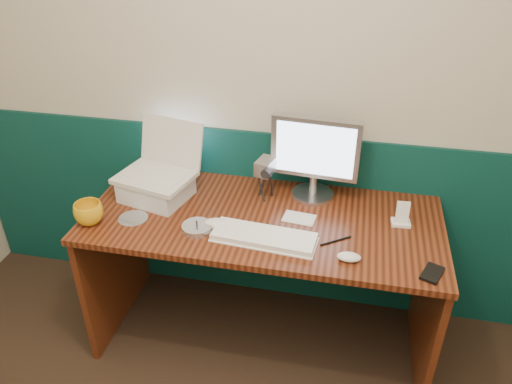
% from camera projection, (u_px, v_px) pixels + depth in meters
% --- Properties ---
extents(back_wall, '(3.50, 0.04, 2.50)m').
position_uv_depth(back_wall, '(281.00, 84.00, 2.30)').
color(back_wall, '#BFB7A2').
rests_on(back_wall, ground).
extents(wainscot, '(3.48, 0.02, 1.00)m').
position_uv_depth(wainscot, '(277.00, 219.00, 2.68)').
color(wainscot, '#07312E').
rests_on(wainscot, ground).
extents(desk, '(1.60, 0.70, 0.75)m').
position_uv_depth(desk, '(262.00, 280.00, 2.44)').
color(desk, '#37140A').
rests_on(desk, ground).
extents(laptop_riser, '(0.34, 0.31, 0.10)m').
position_uv_depth(laptop_riser, '(156.00, 188.00, 2.37)').
color(laptop_riser, silver).
rests_on(laptop_riser, desk).
extents(laptop, '(0.39, 0.33, 0.28)m').
position_uv_depth(laptop, '(152.00, 153.00, 2.27)').
color(laptop, silver).
rests_on(laptop, laptop_riser).
extents(monitor, '(0.41, 0.15, 0.41)m').
position_uv_depth(monitor, '(315.00, 158.00, 2.30)').
color(monitor, '#AAAAAE').
rests_on(monitor, desk).
extents(keyboard, '(0.44, 0.18, 0.03)m').
position_uv_depth(keyboard, '(264.00, 238.00, 2.09)').
color(keyboard, white).
rests_on(keyboard, desk).
extents(mouse_right, '(0.10, 0.06, 0.03)m').
position_uv_depth(mouse_right, '(349.00, 257.00, 1.98)').
color(mouse_right, white).
rests_on(mouse_right, desk).
extents(mouse_left, '(0.12, 0.08, 0.04)m').
position_uv_depth(mouse_left, '(217.00, 223.00, 2.17)').
color(mouse_left, white).
rests_on(mouse_left, desk).
extents(mug, '(0.16, 0.16, 0.10)m').
position_uv_depth(mug, '(89.00, 213.00, 2.19)').
color(mug, gold).
rests_on(mug, desk).
extents(camcorder, '(0.11, 0.14, 0.19)m').
position_uv_depth(camcorder, '(265.00, 180.00, 2.35)').
color(camcorder, '#A6A5AA').
rests_on(camcorder, desk).
extents(cd_spindle, '(0.13, 0.13, 0.03)m').
position_uv_depth(cd_spindle, '(197.00, 228.00, 2.15)').
color(cd_spindle, silver).
rests_on(cd_spindle, desk).
extents(cd_loose_a, '(0.13, 0.13, 0.00)m').
position_uv_depth(cd_loose_a, '(133.00, 218.00, 2.24)').
color(cd_loose_a, '#AFB7BF').
rests_on(cd_loose_a, desk).
extents(pen, '(0.12, 0.09, 0.01)m').
position_uv_depth(pen, '(336.00, 241.00, 2.09)').
color(pen, black).
rests_on(pen, desk).
extents(papers, '(0.15, 0.11, 0.00)m').
position_uv_depth(papers, '(299.00, 218.00, 2.24)').
color(papers, silver).
rests_on(papers, desk).
extents(dock, '(0.09, 0.07, 0.02)m').
position_uv_depth(dock, '(401.00, 223.00, 2.20)').
color(dock, white).
rests_on(dock, desk).
extents(music_player, '(0.06, 0.03, 0.10)m').
position_uv_depth(music_player, '(403.00, 212.00, 2.17)').
color(music_player, white).
rests_on(music_player, dock).
extents(pda, '(0.10, 0.13, 0.01)m').
position_uv_depth(pda, '(432.00, 273.00, 1.91)').
color(pda, black).
rests_on(pda, desk).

